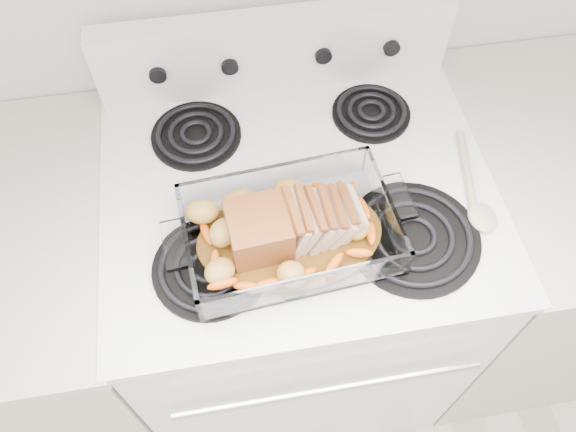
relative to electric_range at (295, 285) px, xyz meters
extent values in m
cube|color=white|center=(0.00, 0.00, -0.02)|extent=(0.76, 0.65, 0.92)
cube|color=black|center=(0.00, -0.32, -0.03)|extent=(0.65, 0.02, 0.55)
cylinder|color=silver|center=(0.00, -0.36, 0.26)|extent=(0.61, 0.02, 0.02)
cube|color=white|center=(0.00, 0.00, 0.44)|extent=(0.78, 0.67, 0.02)
cube|color=white|center=(0.00, 0.29, 0.54)|extent=(0.76, 0.06, 0.18)
cylinder|color=black|center=(-0.19, -0.16, 0.46)|extent=(0.21, 0.21, 0.01)
cylinder|color=black|center=(0.19, -0.16, 0.46)|extent=(0.25, 0.25, 0.01)
cylinder|color=black|center=(-0.19, 0.16, 0.46)|extent=(0.19, 0.19, 0.01)
cylinder|color=black|center=(0.19, 0.16, 0.46)|extent=(0.17, 0.17, 0.01)
cylinder|color=black|center=(-0.25, 0.26, 0.54)|extent=(0.04, 0.02, 0.04)
cylinder|color=black|center=(-0.10, 0.26, 0.54)|extent=(0.04, 0.02, 0.04)
cylinder|color=black|center=(0.10, 0.26, 0.54)|extent=(0.04, 0.02, 0.04)
cylinder|color=black|center=(0.25, 0.26, 0.54)|extent=(0.04, 0.02, 0.04)
cube|color=beige|center=(-0.67, 0.00, -0.03)|extent=(0.55, 0.65, 0.90)
cube|color=beige|center=(0.66, 0.00, -0.03)|extent=(0.55, 0.65, 0.90)
cube|color=white|center=(-0.04, -0.13, 0.47)|extent=(0.37, 0.25, 0.01)
cube|color=white|center=(-0.04, -0.25, 0.50)|extent=(0.37, 0.01, 0.06)
cube|color=white|center=(-0.04, -0.01, 0.50)|extent=(0.37, 0.01, 0.06)
cube|color=white|center=(-0.22, -0.13, 0.50)|extent=(0.01, 0.25, 0.06)
cube|color=white|center=(0.14, -0.13, 0.50)|extent=(0.01, 0.25, 0.06)
cylinder|color=#53340D|center=(-0.04, -0.13, 0.47)|extent=(0.22, 0.22, 0.00)
cube|color=brown|center=(-0.09, -0.13, 0.51)|extent=(0.11, 0.11, 0.09)
cube|color=#CEAA94|center=(-0.03, -0.13, 0.51)|extent=(0.04, 0.10, 0.08)
cube|color=#CEAA94|center=(-0.01, -0.13, 0.51)|extent=(0.04, 0.10, 0.08)
cube|color=#CEAA94|center=(0.01, -0.13, 0.51)|extent=(0.05, 0.10, 0.07)
cube|color=#CEAA94|center=(0.03, -0.13, 0.51)|extent=(0.05, 0.10, 0.07)
cube|color=#CEAA94|center=(0.05, -0.13, 0.51)|extent=(0.05, 0.09, 0.07)
cube|color=#CEAA94|center=(0.07, -0.13, 0.50)|extent=(0.05, 0.09, 0.06)
ellipsoid|color=orange|center=(-0.17, -0.20, 0.48)|extent=(0.05, 0.02, 0.02)
ellipsoid|color=orange|center=(0.07, -0.20, 0.48)|extent=(0.05, 0.02, 0.02)
ellipsoid|color=orange|center=(0.11, -0.11, 0.48)|extent=(0.05, 0.02, 0.02)
ellipsoid|color=orange|center=(-0.18, -0.09, 0.48)|extent=(0.05, 0.02, 0.02)
ellipsoid|color=olive|center=(-0.18, -0.06, 0.49)|extent=(0.06, 0.05, 0.04)
ellipsoid|color=olive|center=(-0.02, -0.05, 0.49)|extent=(0.06, 0.05, 0.04)
ellipsoid|color=olive|center=(0.08, -0.15, 0.49)|extent=(0.06, 0.05, 0.04)
cylinder|color=#C5B790|center=(0.34, -0.03, 0.46)|extent=(0.05, 0.19, 0.02)
ellipsoid|color=#C5B790|center=(0.33, -0.14, 0.46)|extent=(0.05, 0.07, 0.02)
camera|label=1|loc=(-0.13, -0.65, 1.36)|focal=35.00mm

